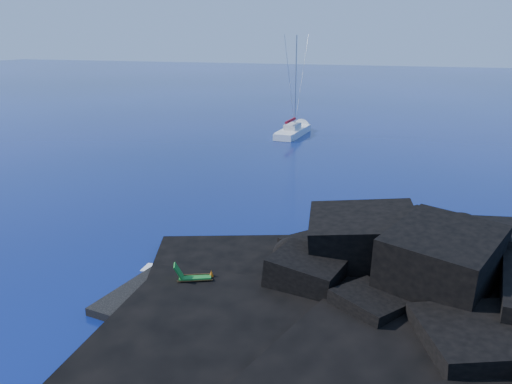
% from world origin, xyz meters
% --- Properties ---
extents(ground, '(400.00, 400.00, 0.00)m').
position_xyz_m(ground, '(0.00, 0.00, 0.00)').
color(ground, '#031032').
rests_on(ground, ground).
extents(headland, '(24.00, 24.00, 3.60)m').
position_xyz_m(headland, '(13.00, 3.00, 0.00)').
color(headland, black).
rests_on(headland, ground).
extents(beach, '(9.08, 6.86, 0.70)m').
position_xyz_m(beach, '(4.50, 0.50, 0.00)').
color(beach, black).
rests_on(beach, ground).
extents(surf_foam, '(10.00, 8.00, 0.06)m').
position_xyz_m(surf_foam, '(5.00, 5.00, 0.00)').
color(surf_foam, white).
rests_on(surf_foam, ground).
extents(sailboat, '(2.49, 10.90, 11.39)m').
position_xyz_m(sailboat, '(-3.21, 39.52, 0.00)').
color(sailboat, white).
rests_on(sailboat, ground).
extents(deck_chair, '(1.78, 1.36, 1.12)m').
position_xyz_m(deck_chair, '(3.28, 1.38, 0.91)').
color(deck_chair, '#186E24').
rests_on(deck_chair, beach).
extents(towel, '(1.93, 1.15, 0.05)m').
position_xyz_m(towel, '(4.08, 1.35, 0.37)').
color(towel, white).
rests_on(towel, beach).
extents(sunbather, '(1.76, 0.72, 0.24)m').
position_xyz_m(sunbather, '(4.08, 1.35, 0.52)').
color(sunbather, tan).
rests_on(sunbather, towel).
extents(marker_cone, '(0.51, 0.51, 0.59)m').
position_xyz_m(marker_cone, '(3.86, 1.86, 0.64)').
color(marker_cone, '#E3610B').
rests_on(marker_cone, beach).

